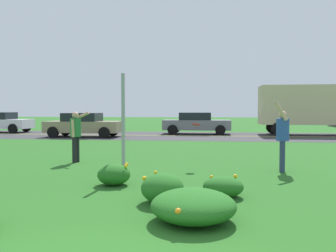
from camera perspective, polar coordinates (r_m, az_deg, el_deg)
name	(u,v)px	position (r m, az deg, el deg)	size (l,w,h in m)	color
ground_plane	(180,157)	(12.70, 1.94, -4.92)	(120.00, 120.00, 0.00)	#26601E
highway_strip	(194,136)	(22.53, 4.23, -1.57)	(120.00, 7.42, 0.01)	#38383A
highway_center_stripe	(194,136)	(22.53, 4.23, -1.55)	(120.00, 0.16, 0.00)	yellow
daylily_clump_front_right	(162,188)	(6.54, -0.90, -9.88)	(0.77, 0.85, 0.55)	#23661E
daylily_clump_mid_center	(223,187)	(7.06, 8.81, -9.53)	(0.78, 0.73, 0.43)	#23661E
daylily_clump_front_left	(193,206)	(5.51, 4.07, -12.56)	(1.30, 1.33, 0.48)	#23661E
daylily_clump_mid_left	(114,175)	(8.10, -8.61, -7.68)	(0.73, 0.74, 0.50)	#23661E
sign_post_near_path	(123,125)	(8.96, -7.14, 0.12)	(0.07, 0.10, 2.57)	#93969B
person_thrower_green_shirt	(76,132)	(11.66, -14.51, -0.95)	(0.57, 0.51, 1.62)	#287038
person_catcher_blue_shirt	(282,135)	(10.09, 17.80, -1.40)	(0.44, 0.51, 1.90)	#2D4C9E
frisbee_red	(196,125)	(10.30, 4.50, 0.20)	(0.24, 0.23, 0.10)	red
car_tan_center_left	(84,125)	(22.19, -13.33, 0.21)	(4.50, 2.00, 1.45)	#937F60
car_gray_center_right	(197,123)	(24.15, 4.57, 0.47)	(4.50, 2.00, 1.45)	slate
box_truck_silver	(311,107)	(24.91, 21.80, 2.80)	(6.70, 2.46, 3.20)	#B7BABF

